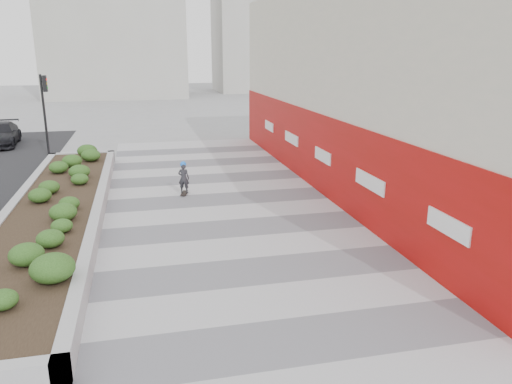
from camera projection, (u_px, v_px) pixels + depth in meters
ground at (278, 305)px, 10.73m from camera, size 160.00×160.00×0.00m
walkway at (249, 252)px, 13.54m from camera, size 8.00×36.00×0.01m
building at (389, 86)px, 19.59m from camera, size 6.04×24.08×8.00m
planter at (55, 208)px, 15.98m from camera, size 3.00×18.00×0.90m
traffic_signal_near at (45, 104)px, 24.82m from camera, size 0.33×0.28×4.20m
distant_bldg_north_l at (113, 10)px, 58.50m from camera, size 16.00×12.00×20.00m
distant_bldg_north_r at (267, 0)px, 67.00m from camera, size 14.00×10.00×24.00m
manhole_cover at (266, 251)px, 13.65m from camera, size 0.44×0.44×0.01m
skateboarder at (184, 178)px, 18.86m from camera, size 0.48×0.75×1.30m
car_dark at (0, 134)px, 28.87m from camera, size 2.18×4.63×1.31m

